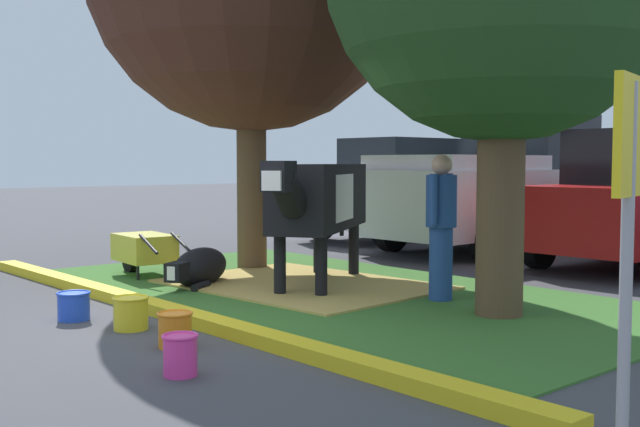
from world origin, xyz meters
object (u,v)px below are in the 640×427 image
at_px(person_handler, 441,223).
at_px(pickup_truck_black, 503,186).
at_px(bucket_pink, 180,354).
at_px(cow_holstein, 317,198).
at_px(bucket_yellow, 131,312).
at_px(hatchback_white, 403,190).
at_px(bucket_blue, 74,305).
at_px(parking_sign, 628,199).
at_px(wheelbarrow, 144,249).
at_px(bucket_orange, 175,329).
at_px(calf_lying, 199,267).

distance_m(person_handler, pickup_truck_black, 5.68).
bearing_deg(bucket_pink, pickup_truck_black, 111.41).
relative_size(cow_holstein, pickup_truck_black, 0.51).
height_order(bucket_yellow, hatchback_white, hatchback_white).
bearing_deg(cow_holstein, bucket_blue, -91.68).
distance_m(parking_sign, hatchback_white, 12.06).
height_order(wheelbarrow, hatchback_white, hatchback_white).
distance_m(cow_holstein, pickup_truck_black, 5.48).
relative_size(parking_sign, bucket_pink, 6.40).
relative_size(bucket_blue, pickup_truck_black, 0.06).
bearing_deg(bucket_orange, bucket_yellow, 176.98).
xyz_separation_m(wheelbarrow, bucket_pink, (4.51, -2.14, -0.23)).
relative_size(person_handler, bucket_blue, 4.95).
relative_size(parking_sign, hatchback_white, 0.44).
bearing_deg(bucket_orange, pickup_truck_black, 107.65).
bearing_deg(parking_sign, hatchback_white, 137.60).
bearing_deg(pickup_truck_black, person_handler, -61.30).
xyz_separation_m(bucket_orange, bucket_pink, (0.78, -0.41, 0.00)).
distance_m(person_handler, wheelbarrow, 4.17).
bearing_deg(person_handler, pickup_truck_black, 118.70).
distance_m(cow_holstein, bucket_pink, 4.16).
bearing_deg(bucket_pink, cow_holstein, 124.78).
relative_size(calf_lying, bucket_blue, 3.89).
bearing_deg(bucket_pink, person_handler, 100.44).
xyz_separation_m(bucket_yellow, bucket_orange, (0.87, -0.05, -0.01)).
distance_m(bucket_orange, bucket_pink, 0.88).
relative_size(bucket_blue, bucket_pink, 1.08).
relative_size(cow_holstein, bucket_pink, 9.17).
relative_size(bucket_blue, bucket_yellow, 0.97).
distance_m(parking_sign, bucket_pink, 3.34).
xyz_separation_m(cow_holstein, bucket_blue, (-0.09, -3.09, -0.96)).
distance_m(cow_holstein, wheelbarrow, 2.60).
xyz_separation_m(cow_holstein, pickup_truck_black, (-1.10, 5.37, 0.01)).
bearing_deg(bucket_pink, bucket_blue, 174.29).
bearing_deg(calf_lying, bucket_blue, -65.17).
height_order(wheelbarrow, bucket_yellow, wheelbarrow).
xyz_separation_m(wheelbarrow, bucket_orange, (3.73, -1.72, -0.23)).
distance_m(calf_lying, wheelbarrow, 1.18).
bearing_deg(wheelbarrow, bucket_pink, -25.35).
distance_m(cow_holstein, parking_sign, 6.04).
height_order(hatchback_white, pickup_truck_black, pickup_truck_black).
bearing_deg(bucket_orange, cow_holstein, 117.79).
bearing_deg(bucket_pink, calf_lying, 145.74).
relative_size(bucket_yellow, hatchback_white, 0.08).
xyz_separation_m(calf_lying, person_handler, (2.66, 1.45, 0.64)).
distance_m(wheelbarrow, parking_sign, 7.79).
bearing_deg(bucket_blue, pickup_truck_black, 96.81).
relative_size(calf_lying, bucket_yellow, 3.78).
bearing_deg(bucket_yellow, pickup_truck_black, 102.11).
relative_size(bucket_orange, hatchback_white, 0.07).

